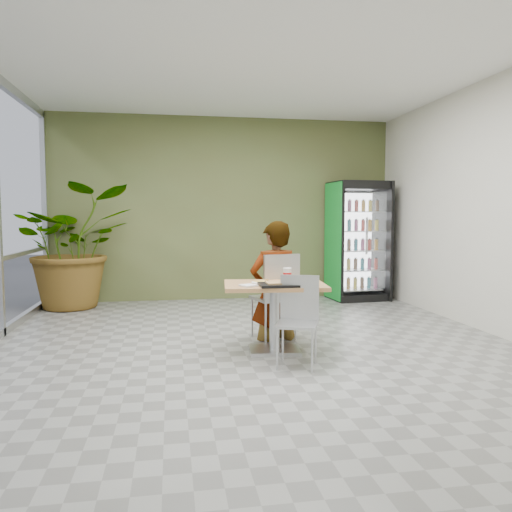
{
  "coord_description": "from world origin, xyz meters",
  "views": [
    {
      "loc": [
        -0.94,
        -5.3,
        1.47
      ],
      "look_at": [
        0.06,
        0.5,
        1.0
      ],
      "focal_mm": 35.0,
      "sensor_mm": 36.0,
      "label": 1
    }
  ],
  "objects_px": {
    "soda_cup": "(287,276)",
    "cafeteria_tray": "(282,285)",
    "dining_table": "(275,303)",
    "beverage_fridge": "(358,241)",
    "chair_near": "(298,313)",
    "chair_far": "(278,290)",
    "potted_plant": "(74,246)",
    "seated_woman": "(274,293)"
  },
  "relations": [
    {
      "from": "soda_cup",
      "to": "beverage_fridge",
      "type": "height_order",
      "value": "beverage_fridge"
    },
    {
      "from": "soda_cup",
      "to": "beverage_fridge",
      "type": "relative_size",
      "value": 0.08
    },
    {
      "from": "dining_table",
      "to": "chair_near",
      "type": "distance_m",
      "value": 0.48
    },
    {
      "from": "chair_far",
      "to": "chair_near",
      "type": "distance_m",
      "value": 0.96
    },
    {
      "from": "cafeteria_tray",
      "to": "chair_near",
      "type": "bearing_deg",
      "value": -64.78
    },
    {
      "from": "dining_table",
      "to": "chair_far",
      "type": "height_order",
      "value": "chair_far"
    },
    {
      "from": "cafeteria_tray",
      "to": "dining_table",
      "type": "bearing_deg",
      "value": 98.43
    },
    {
      "from": "seated_woman",
      "to": "beverage_fridge",
      "type": "bearing_deg",
      "value": -142.58
    },
    {
      "from": "cafeteria_tray",
      "to": "seated_woman",
      "type": "bearing_deg",
      "value": 83.72
    },
    {
      "from": "chair_far",
      "to": "cafeteria_tray",
      "type": "xyz_separation_m",
      "value": [
        -0.11,
        -0.71,
        0.16
      ]
    },
    {
      "from": "dining_table",
      "to": "soda_cup",
      "type": "height_order",
      "value": "soda_cup"
    },
    {
      "from": "dining_table",
      "to": "chair_near",
      "type": "bearing_deg",
      "value": -72.18
    },
    {
      "from": "chair_far",
      "to": "beverage_fridge",
      "type": "distance_m",
      "value": 3.36
    },
    {
      "from": "potted_plant",
      "to": "dining_table",
      "type": "bearing_deg",
      "value": -50.28
    },
    {
      "from": "dining_table",
      "to": "soda_cup",
      "type": "distance_m",
      "value": 0.32
    },
    {
      "from": "beverage_fridge",
      "to": "potted_plant",
      "type": "height_order",
      "value": "beverage_fridge"
    },
    {
      "from": "chair_near",
      "to": "seated_woman",
      "type": "bearing_deg",
      "value": 113.64
    },
    {
      "from": "soda_cup",
      "to": "cafeteria_tray",
      "type": "bearing_deg",
      "value": -116.7
    },
    {
      "from": "chair_near",
      "to": "beverage_fridge",
      "type": "height_order",
      "value": "beverage_fridge"
    },
    {
      "from": "dining_table",
      "to": "seated_woman",
      "type": "bearing_deg",
      "value": 78.25
    },
    {
      "from": "soda_cup",
      "to": "seated_woman",
      "type": "bearing_deg",
      "value": 92.83
    },
    {
      "from": "chair_far",
      "to": "soda_cup",
      "type": "height_order",
      "value": "chair_far"
    },
    {
      "from": "soda_cup",
      "to": "potted_plant",
      "type": "xyz_separation_m",
      "value": [
        -2.77,
        3.16,
        0.16
      ]
    },
    {
      "from": "soda_cup",
      "to": "beverage_fridge",
      "type": "distance_m",
      "value": 3.74
    },
    {
      "from": "seated_woman",
      "to": "soda_cup",
      "type": "xyz_separation_m",
      "value": [
        0.03,
        -0.54,
        0.27
      ]
    },
    {
      "from": "chair_far",
      "to": "cafeteria_tray",
      "type": "bearing_deg",
      "value": 66.87
    },
    {
      "from": "dining_table",
      "to": "seated_woman",
      "type": "relative_size",
      "value": 0.66
    },
    {
      "from": "chair_near",
      "to": "potted_plant",
      "type": "bearing_deg",
      "value": 149.38
    },
    {
      "from": "dining_table",
      "to": "soda_cup",
      "type": "relative_size",
      "value": 6.97
    },
    {
      "from": "dining_table",
      "to": "potted_plant",
      "type": "distance_m",
      "value": 4.14
    },
    {
      "from": "chair_far",
      "to": "potted_plant",
      "type": "xyz_separation_m",
      "value": [
        -2.77,
        2.67,
        0.38
      ]
    },
    {
      "from": "chair_near",
      "to": "potted_plant",
      "type": "relative_size",
      "value": 0.45
    },
    {
      "from": "soda_cup",
      "to": "potted_plant",
      "type": "bearing_deg",
      "value": 131.31
    },
    {
      "from": "dining_table",
      "to": "beverage_fridge",
      "type": "xyz_separation_m",
      "value": [
        2.16,
        3.15,
        0.5
      ]
    },
    {
      "from": "cafeteria_tray",
      "to": "potted_plant",
      "type": "height_order",
      "value": "potted_plant"
    },
    {
      "from": "chair_far",
      "to": "soda_cup",
      "type": "distance_m",
      "value": 0.54
    },
    {
      "from": "seated_woman",
      "to": "potted_plant",
      "type": "bearing_deg",
      "value": -57.82
    },
    {
      "from": "chair_near",
      "to": "potted_plant",
      "type": "distance_m",
      "value": 4.59
    },
    {
      "from": "cafeteria_tray",
      "to": "beverage_fridge",
      "type": "height_order",
      "value": "beverage_fridge"
    },
    {
      "from": "seated_woman",
      "to": "dining_table",
      "type": "bearing_deg",
      "value": 63.99
    },
    {
      "from": "chair_far",
      "to": "chair_near",
      "type": "relative_size",
      "value": 1.17
    },
    {
      "from": "soda_cup",
      "to": "potted_plant",
      "type": "relative_size",
      "value": 0.08
    }
  ]
}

